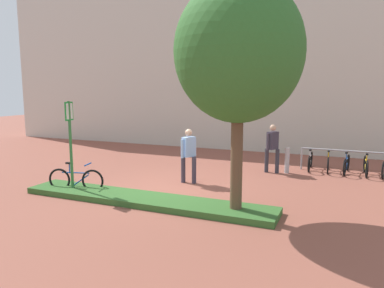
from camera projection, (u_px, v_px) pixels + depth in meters
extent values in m
plane|color=brown|center=(174.00, 189.00, 10.86)|extent=(60.00, 60.00, 0.00)
cube|color=beige|center=(246.00, 46.00, 17.46)|extent=(28.00, 1.20, 10.00)
cube|color=#336028|center=(144.00, 200.00, 9.53)|extent=(7.00, 1.10, 0.16)
cylinder|color=brown|center=(237.00, 160.00, 8.44)|extent=(0.28, 0.28, 2.62)
ellipsoid|color=#2D6628|center=(239.00, 51.00, 8.08)|extent=(2.90, 2.90, 3.19)
cylinder|color=#2D7238|center=(71.00, 148.00, 10.25)|extent=(0.08, 0.08, 2.62)
cube|color=#198C33|center=(69.00, 111.00, 10.10)|extent=(0.08, 0.36, 0.52)
cube|color=white|center=(69.00, 111.00, 10.10)|extent=(0.08, 0.30, 0.44)
torus|color=black|center=(60.00, 179.00, 10.64)|extent=(0.65, 0.22, 0.66)
torus|color=black|center=(93.00, 181.00, 10.50)|extent=(0.65, 0.22, 0.66)
cylinder|color=#194CA5|center=(76.00, 173.00, 10.54)|extent=(0.82, 0.24, 0.04)
cylinder|color=#194CA5|center=(79.00, 181.00, 10.56)|extent=(0.60, 0.19, 0.44)
cylinder|color=#194CA5|center=(69.00, 168.00, 10.54)|extent=(0.04, 0.04, 0.28)
cube|color=black|center=(69.00, 163.00, 10.52)|extent=(0.21, 0.13, 0.05)
cylinder|color=#194CA5|center=(88.00, 164.00, 10.44)|extent=(0.14, 0.42, 0.04)
cylinder|color=#99999E|center=(302.00, 159.00, 13.47)|extent=(0.06, 0.06, 0.80)
cylinder|color=#99999E|center=(357.00, 151.00, 12.65)|extent=(3.70, 0.15, 0.06)
torus|color=black|center=(309.00, 164.00, 12.96)|extent=(0.06, 0.61, 0.61)
torus|color=black|center=(311.00, 159.00, 13.82)|extent=(0.06, 0.61, 0.61)
cylinder|color=silver|center=(310.00, 156.00, 13.36)|extent=(0.04, 0.77, 0.03)
cylinder|color=silver|center=(310.00, 162.00, 13.48)|extent=(0.04, 0.56, 0.40)
cylinder|color=silver|center=(310.00, 154.00, 13.19)|extent=(0.03, 0.03, 0.26)
cube|color=black|center=(310.00, 150.00, 13.17)|extent=(0.07, 0.18, 0.05)
cylinder|color=silver|center=(312.00, 148.00, 13.65)|extent=(0.39, 0.04, 0.04)
torus|color=black|center=(328.00, 166.00, 12.71)|extent=(0.08, 0.61, 0.61)
torus|color=black|center=(328.00, 161.00, 13.58)|extent=(0.08, 0.61, 0.61)
cylinder|color=gold|center=(328.00, 158.00, 13.11)|extent=(0.06, 0.77, 0.03)
cylinder|color=gold|center=(328.00, 163.00, 13.23)|extent=(0.06, 0.56, 0.40)
cylinder|color=gold|center=(328.00, 155.00, 12.94)|extent=(0.03, 0.03, 0.26)
cube|color=black|center=(329.00, 151.00, 12.92)|extent=(0.08, 0.19, 0.05)
cylinder|color=gold|center=(329.00, 149.00, 13.41)|extent=(0.39, 0.05, 0.04)
torus|color=black|center=(345.00, 167.00, 12.43)|extent=(0.12, 0.61, 0.61)
torus|color=black|center=(348.00, 163.00, 13.24)|extent=(0.12, 0.61, 0.61)
cylinder|color=#194CA5|center=(347.00, 159.00, 12.80)|extent=(0.12, 0.77, 0.03)
cylinder|color=#194CA5|center=(347.00, 165.00, 12.92)|extent=(0.10, 0.56, 0.40)
cylinder|color=#194CA5|center=(346.00, 157.00, 12.64)|extent=(0.03, 0.03, 0.26)
cube|color=black|center=(347.00, 153.00, 12.62)|extent=(0.09, 0.19, 0.05)
cylinder|color=#194CA5|center=(348.00, 151.00, 13.07)|extent=(0.39, 0.08, 0.04)
torus|color=black|center=(367.00, 169.00, 12.14)|extent=(0.07, 0.61, 0.61)
torus|color=black|center=(365.00, 164.00, 13.00)|extent=(0.07, 0.61, 0.61)
cylinder|color=gold|center=(366.00, 161.00, 12.54)|extent=(0.05, 0.77, 0.03)
cylinder|color=gold|center=(365.00, 167.00, 12.66)|extent=(0.05, 0.56, 0.40)
cylinder|color=gold|center=(367.00, 158.00, 12.36)|extent=(0.03, 0.03, 0.26)
cube|color=black|center=(367.00, 154.00, 12.34)|extent=(0.08, 0.19, 0.05)
cylinder|color=gold|center=(366.00, 152.00, 12.83)|extent=(0.39, 0.05, 0.04)
torus|color=black|center=(383.00, 170.00, 12.01)|extent=(0.19, 0.60, 0.61)
cylinder|color=#ADADB2|center=(287.00, 161.00, 12.85)|extent=(0.16, 0.16, 0.90)
cylinder|color=#383342|center=(183.00, 169.00, 11.56)|extent=(0.14, 0.14, 0.85)
cylinder|color=#383342|center=(194.00, 170.00, 11.44)|extent=(0.14, 0.14, 0.85)
cube|color=#8CB2E5|center=(189.00, 147.00, 11.39)|extent=(0.39, 0.46, 0.62)
cylinder|color=#8CB2E5|center=(182.00, 149.00, 11.22)|extent=(0.09, 0.09, 0.59)
cylinder|color=#8CB2E5|center=(195.00, 147.00, 11.57)|extent=(0.09, 0.09, 0.59)
sphere|color=tan|center=(189.00, 133.00, 11.32)|extent=(0.22, 0.22, 0.22)
cylinder|color=#2D2D38|center=(267.00, 161.00, 12.98)|extent=(0.14, 0.14, 0.85)
cylinder|color=#2D2D38|center=(277.00, 161.00, 12.86)|extent=(0.14, 0.14, 0.85)
cube|color=#383342|center=(273.00, 140.00, 12.81)|extent=(0.39, 0.46, 0.62)
cylinder|color=#383342|center=(268.00, 142.00, 12.64)|extent=(0.09, 0.09, 0.59)
cylinder|color=#383342|center=(277.00, 141.00, 12.98)|extent=(0.09, 0.09, 0.59)
sphere|color=tan|center=(273.00, 128.00, 12.74)|extent=(0.22, 0.22, 0.22)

